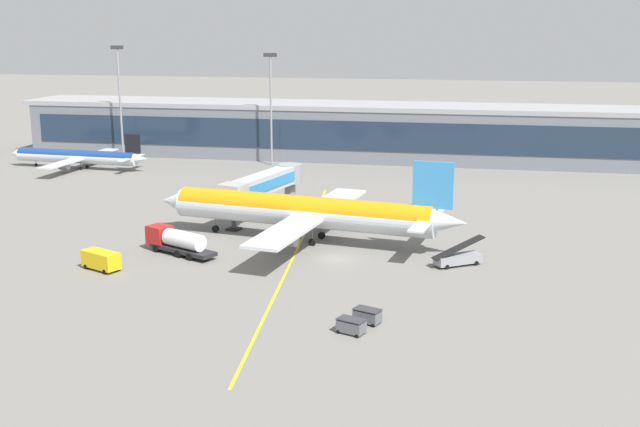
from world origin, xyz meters
TOP-DOWN VIEW (x-y plane):
  - ground_plane at (0.00, 0.00)m, footprint 700.00×700.00m
  - apron_lead_in_line at (-5.51, 2.00)m, footprint 7.76×79.68m
  - terminal_building at (1.18, 77.44)m, footprint 174.34×16.89m
  - main_airliner at (-5.64, 7.37)m, footprint 44.64×35.55m
  - jet_bridge at (-14.63, 20.47)m, footprint 8.35×21.16m
  - fuel_tanker at (-20.54, -1.84)m, footprint 10.83×6.89m
  - belt_loader at (15.53, 0.14)m, footprint 6.47×4.95m
  - crew_van at (-27.06, -10.14)m, footprint 5.42×3.95m
  - baggage_cart_0 at (6.05, -24.05)m, footprint 3.02×2.38m
  - baggage_cart_1 at (7.19, -21.06)m, footprint 3.02×2.38m
  - commuter_jet_far at (-64.11, 52.86)m, footprint 32.31×25.77m
  - apron_light_mast_0 at (-25.64, 65.48)m, footprint 2.80×0.50m
  - apron_light_mast_1 at (-59.82, 65.48)m, footprint 2.80×0.50m

SIDE VIEW (x-z plane):
  - ground_plane at x=0.00m, z-range 0.00..0.00m
  - apron_lead_in_line at x=-5.51m, z-range 0.00..0.01m
  - baggage_cart_0 at x=6.05m, z-range 0.04..1.52m
  - baggage_cart_1 at x=7.19m, z-range 0.04..1.52m
  - belt_loader at x=15.53m, z-range -0.75..2.73m
  - crew_van at x=-27.06m, z-range 0.16..2.46m
  - fuel_tanker at x=-20.54m, z-range 0.12..3.37m
  - commuter_jet_far at x=-64.11m, z-range -1.29..6.41m
  - main_airliner at x=-5.64m, z-range -1.86..10.29m
  - jet_bridge at x=-14.63m, z-range 1.74..8.64m
  - terminal_building at x=1.18m, z-range 0.02..12.25m
  - apron_light_mast_0 at x=-25.64m, z-range 1.99..25.51m
  - apron_light_mast_1 at x=-59.82m, z-range 2.01..26.91m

